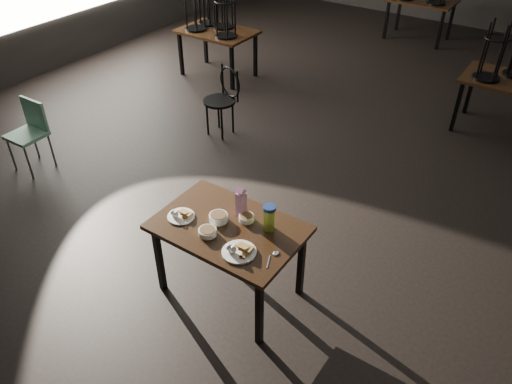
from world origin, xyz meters
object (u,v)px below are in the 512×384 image
Objects in this scene: school_chair at (30,129)px; main_table at (229,233)px; juice_carton at (241,203)px; water_bottle at (269,217)px; bentwood_chair at (224,96)px.

main_table is at bearing -7.09° from school_chair.
water_bottle is at bearing -4.06° from juice_carton.
water_bottle is (0.29, 0.16, 0.20)m from main_table.
water_bottle is 0.26× the size of bentwood_chair.
main_table is 5.23× the size of water_bottle.
main_table is 4.31× the size of juice_carton.
water_bottle is at bearing 28.41° from main_table.
juice_carton is at bearing -3.88° from school_chair.
school_chair is (-1.38, -1.94, -0.03)m from bentwood_chair.
juice_carton reaches higher than school_chair.
bentwood_chair is (-2.07, 2.11, -0.34)m from water_bottle.
bentwood_chair reaches higher than main_table.
juice_carton is 1.21× the size of water_bottle.
school_chair reaches higher than main_table.
main_table is 3.18m from school_chair.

